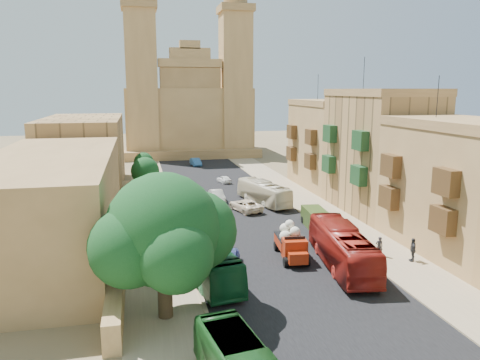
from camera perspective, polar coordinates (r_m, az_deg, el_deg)
name	(u,v)px	position (r m, az deg, el deg)	size (l,w,h in m)	color
ground	(337,332)	(28.79, 11.73, -17.68)	(260.00, 260.00, 0.00)	brown
road_surface	(233,207)	(55.72, -0.88, -3.27)	(14.00, 140.00, 0.01)	black
sidewalk_east	(308,203)	(58.31, 8.31, -2.75)	(5.00, 140.00, 0.01)	#968162
sidewalk_west	(152,211)	(54.69, -10.70, -3.74)	(5.00, 140.00, 0.01)	#968162
kerb_east	(289,203)	(57.47, 5.98, -2.84)	(0.25, 140.00, 0.12)	#968162
kerb_west	(174,209)	(54.79, -8.09, -3.57)	(0.25, 140.00, 0.12)	#968162
townhouse_b	(461,186)	(43.92, 25.33, -0.65)	(9.00, 14.00, 14.90)	#A07A48
townhouse_c	(379,151)	(55.29, 16.63, 3.44)	(9.00, 14.00, 17.40)	#AB814D
townhouse_d	(330,144)	(67.87, 10.89, 4.37)	(9.00, 14.00, 15.90)	#A07A48
west_wall	(122,230)	(44.83, -14.18, -5.97)	(1.00, 40.00, 1.80)	#A07A48
west_building_low	(53,204)	(42.64, -21.87, -2.71)	(10.00, 28.00, 8.40)	olive
west_building_mid	(84,154)	(67.89, -18.44, 3.02)	(10.00, 22.00, 10.00)	#AB814D
church	(188,110)	(102.21, -6.41, 8.53)	(28.00, 22.50, 36.30)	#A07A48
ficus_tree	(164,233)	(28.25, -9.19, -6.44)	(8.98, 8.26, 8.98)	#362A1B
street_tree_a	(152,232)	(36.54, -10.73, -6.22)	(2.95, 2.95, 4.53)	#362A1B
street_tree_b	(148,197)	(48.14, -11.19, -2.06)	(2.95, 2.95, 4.53)	#362A1B
street_tree_c	(145,171)	(59.79, -11.49, 1.05)	(3.54, 3.54, 5.44)	#362A1B
street_tree_d	(144,162)	(71.74, -11.66, 2.14)	(2.91, 2.91, 4.48)	#362A1B
red_truck	(291,242)	(39.02, 6.28, -7.58)	(2.51, 5.36, 3.04)	#A7280C
olive_pickup	(315,219)	(48.01, 9.18, -4.66)	(2.34, 4.56, 1.82)	#31451A
bus_green_north	(205,259)	(34.89, -4.28, -9.55)	(2.50, 10.68, 2.97)	#104E26
bus_red_east	(342,247)	(37.68, 12.37, -8.03)	(2.68, 11.46, 3.19)	maroon
bus_cream_east	(264,193)	(57.07, 2.89, -1.54)	(2.29, 9.80, 2.73)	beige
car_blue_a	(230,259)	(37.23, -1.26, -9.57)	(1.51, 3.74, 1.28)	#45589F
car_white_a	(217,196)	(58.44, -2.81, -1.93)	(1.45, 4.17, 1.37)	beige
car_cream	(245,205)	(53.61, 0.65, -3.10)	(2.27, 4.92, 1.37)	beige
car_dkblue	(181,183)	(66.62, -7.20, -0.39)	(1.97, 4.85, 1.41)	#0F1F3F
car_white_b	(224,179)	(69.96, -1.97, 0.11)	(1.29, 3.22, 1.10)	white
car_blue_b	(196,162)	(86.09, -5.41, 2.20)	(1.45, 4.15, 1.37)	teal
pedestrian_a	(379,246)	(41.03, 16.61, -7.76)	(0.62, 0.41, 1.69)	#2A282C
pedestrian_c	(413,250)	(40.68, 20.31, -7.97)	(1.14, 0.48, 1.95)	#323336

